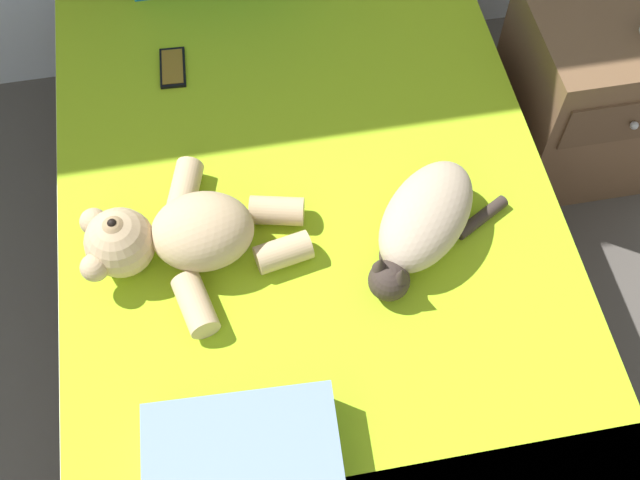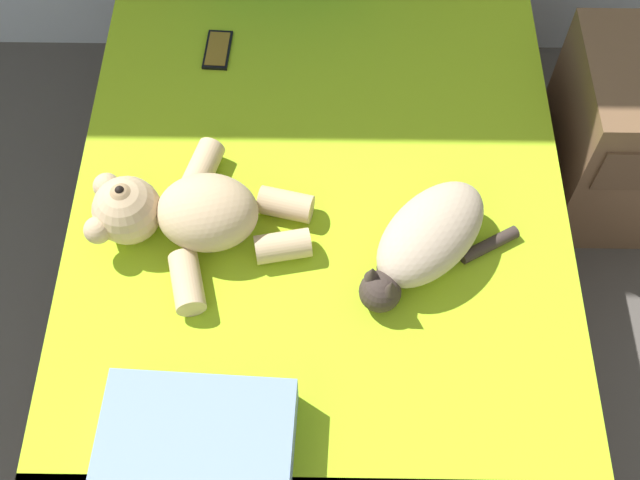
# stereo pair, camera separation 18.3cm
# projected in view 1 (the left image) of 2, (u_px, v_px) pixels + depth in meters

# --- Properties ---
(bed) EXTENTS (1.32, 1.99, 0.49)m
(bed) POSITION_uv_depth(u_px,v_px,m) (311.00, 258.00, 2.21)
(bed) COLOR brown
(bed) RESTS_ON ground_plane
(cat) EXTENTS (0.41, 0.39, 0.15)m
(cat) POSITION_uv_depth(u_px,v_px,m) (423.00, 223.00, 1.89)
(cat) COLOR tan
(cat) RESTS_ON bed
(teddy_bear) EXTENTS (0.55, 0.49, 0.18)m
(teddy_bear) POSITION_uv_depth(u_px,v_px,m) (180.00, 236.00, 1.86)
(teddy_bear) COLOR tan
(teddy_bear) RESTS_ON bed
(cell_phone) EXTENTS (0.08, 0.15, 0.01)m
(cell_phone) POSITION_uv_depth(u_px,v_px,m) (173.00, 68.00, 2.23)
(cell_phone) COLOR black
(cell_phone) RESTS_ON bed
(throw_pillow) EXTENTS (0.41, 0.30, 0.11)m
(throw_pillow) POSITION_uv_depth(u_px,v_px,m) (244.00, 466.00, 1.61)
(throw_pillow) COLOR #728CB7
(throw_pillow) RESTS_ON bed
(nightstand) EXTENTS (0.48, 0.48, 0.59)m
(nightstand) POSITION_uv_depth(u_px,v_px,m) (591.00, 92.00, 2.45)
(nightstand) COLOR brown
(nightstand) RESTS_ON ground_plane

